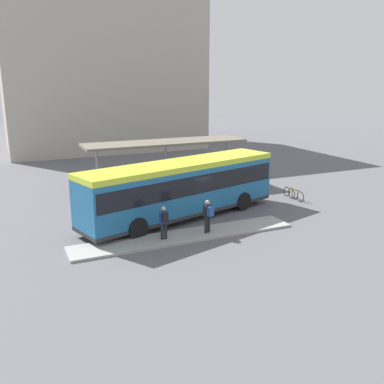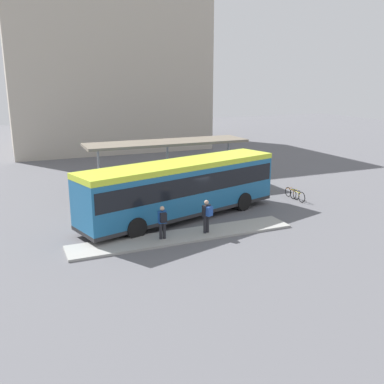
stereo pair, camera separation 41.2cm
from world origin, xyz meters
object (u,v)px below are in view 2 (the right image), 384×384
Objects in this scene: pedestrian_companion at (163,221)px; bicycle_yellow at (297,195)px; potted_planter_near_shelter at (132,193)px; city_bus at (182,186)px; pedestrian_waiting at (207,214)px; bicycle_orange at (292,193)px.

bicycle_yellow is (10.45, 3.40, -0.71)m from pedestrian_companion.
potted_planter_near_shelter is at bearing 72.48° from bicycle_yellow.
city_bus is 7.27× the size of pedestrian_waiting.
pedestrian_waiting reaches higher than potted_planter_near_shelter.
city_bus is at bearing -33.75° from pedestrian_companion.
potted_planter_near_shelter reaches higher than bicycle_orange.
city_bus is 8.92× the size of potted_planter_near_shelter.
pedestrian_waiting is 1.12× the size of bicycle_orange.
pedestrian_waiting reaches higher than bicycle_orange.
bicycle_yellow is 1.08× the size of bicycle_orange.
pedestrian_companion is at bearing 68.95° from pedestrian_waiting.
pedestrian_companion is 6.86m from potted_planter_near_shelter.
pedestrian_waiting is (0.08, -3.09, -0.79)m from city_bus.
bicycle_orange is 1.10× the size of potted_planter_near_shelter.
bicycle_orange is (8.27, 1.03, -1.55)m from city_bus.
bicycle_yellow is at bearing -13.45° from city_bus.
pedestrian_companion is 11.30m from bicycle_orange.
city_bus reaches higher than potted_planter_near_shelter.
pedestrian_waiting is at bearing -74.14° from potted_planter_near_shelter.
pedestrian_companion is at bearing 109.38° from bicycle_yellow.
city_bus is 8.11× the size of bicycle_orange.
potted_planter_near_shelter is (-1.96, 6.89, -0.37)m from pedestrian_waiting.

